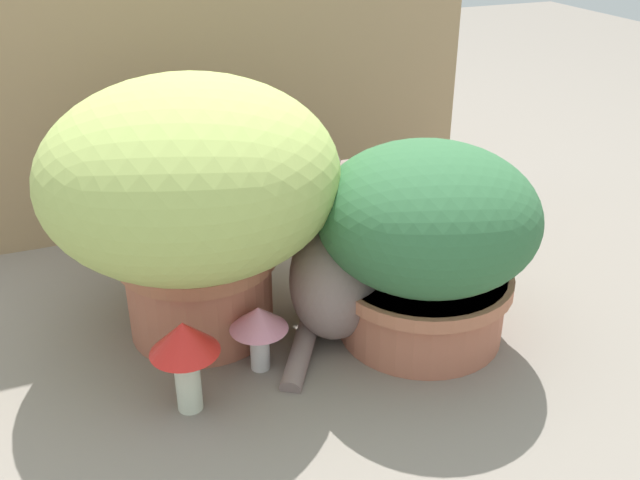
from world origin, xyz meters
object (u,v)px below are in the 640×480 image
leafy_planter (426,239)px  grass_planter (192,190)px  mushroom_ornament_red (185,347)px  mushroom_ornament_pink (259,324)px  cat (340,263)px

leafy_planter → grass_planter: bearing=156.2°
leafy_planter → mushroom_ornament_red: size_ratio=2.39×
mushroom_ornament_red → mushroom_ornament_pink: bearing=23.6°
leafy_planter → mushroom_ornament_red: 0.44m
leafy_planter → cat: leafy_planter is taller
mushroom_ornament_pink → mushroom_ornament_red: size_ratio=0.75×
mushroom_ornament_pink → cat: bearing=24.9°
grass_planter → cat: size_ratio=1.50×
leafy_planter → cat: (-0.12, 0.09, -0.07)m
leafy_planter → mushroom_ornament_red: bearing=-172.8°
leafy_planter → cat: bearing=144.6°
leafy_planter → cat: size_ratio=1.13×
leafy_planter → mushroom_ornament_red: leafy_planter is taller
grass_planter → mushroom_ornament_red: 0.27m
leafy_planter → mushroom_ornament_pink: bearing=179.4°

